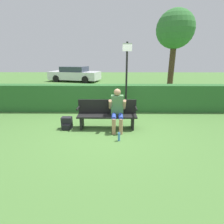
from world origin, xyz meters
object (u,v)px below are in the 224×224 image
signpost (127,76)px  tree (175,30)px  park_bench (107,114)px  parked_car (75,74)px  person_seated (117,108)px  backpack (67,123)px  water_bottle (119,137)px

signpost → tree: 6.07m
park_bench → parked_car: parked_car is taller
person_seated → signpost: 1.62m
backpack → park_bench: bearing=5.4°
parked_car → park_bench: bearing=-59.3°
tree → signpost: bearing=-122.9°
backpack → tree: tree is taller
signpost → parked_car: bearing=112.5°
park_bench → parked_car: 11.18m
backpack → signpost: signpost is taller
tree → backpack: bearing=-129.0°
park_bench → person_seated: (0.30, -0.13, 0.22)m
person_seated → signpost: signpost is taller
park_bench → signpost: size_ratio=0.69×
signpost → tree: bearing=57.1°
parked_car → person_seated: bearing=-58.0°
person_seated → tree: 7.62m
backpack → parked_car: bearing=100.7°
person_seated → water_bottle: bearing=-87.4°
signpost → backpack: bearing=-144.2°
person_seated → water_bottle: size_ratio=5.04×
water_bottle → parked_car: size_ratio=0.05×
water_bottle → signpost: size_ratio=0.09×
water_bottle → tree: size_ratio=0.05×
park_bench → parked_car: (-3.26, 10.69, 0.18)m
water_bottle → park_bench: bearing=110.4°
backpack → tree: bearing=51.0°
backpack → water_bottle: size_ratio=1.51×
person_seated → signpost: (0.35, 1.37, 0.79)m
park_bench → backpack: bearing=-174.6°
park_bench → person_seated: bearing=-23.8°
water_bottle → backpack: bearing=153.1°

